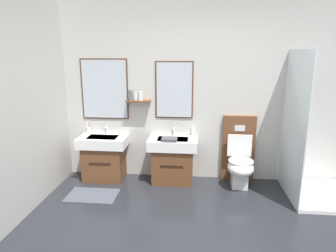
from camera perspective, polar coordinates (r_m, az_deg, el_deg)
wall_back at (r=4.54m, az=6.64°, el=6.77°), size 4.46×0.27×2.72m
bath_mat at (r=4.36m, az=-14.08°, el=-12.59°), size 0.68×0.44×0.01m
vanity_sink_left at (r=4.74m, az=-11.97°, el=-5.58°), size 0.72×0.48×0.68m
tap_on_left_sink at (r=4.79m, az=-11.59°, el=-0.55°), size 0.03×0.13×0.11m
vanity_sink_right at (r=4.54m, az=0.92°, el=-6.14°), size 0.72×0.48×0.68m
tap_on_right_sink at (r=4.59m, az=1.12°, el=-0.89°), size 0.03×0.13×0.11m
toilet at (r=4.57m, az=13.31°, el=-6.24°), size 0.48×0.62×1.00m
toothbrush_cup at (r=4.87m, az=-14.77°, el=-0.69°), size 0.07×0.07×0.21m
soap_dispenser at (r=4.58m, az=4.74°, el=-1.00°), size 0.06×0.06×0.17m
folded_hand_towel at (r=4.30m, az=0.26°, el=-2.57°), size 0.22×0.16×0.04m
shower_tray at (r=4.51m, az=25.79°, el=-7.34°), size 1.01×0.99×1.95m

